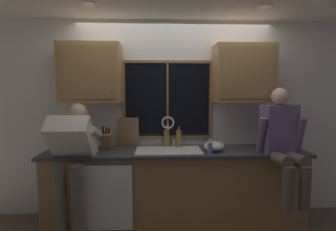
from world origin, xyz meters
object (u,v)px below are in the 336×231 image
at_px(person_standing, 72,155).
at_px(knife_block, 107,141).
at_px(mixing_bowl, 214,146).
at_px(bottle_green_glass, 179,138).
at_px(cutting_board, 128,132).
at_px(bottle_tall_clear, 166,137).
at_px(soap_dispenser, 210,148).
at_px(person_sitting_on_counter, 282,139).

bearing_deg(person_standing, knife_block, 49.69).
relative_size(mixing_bowl, bottle_green_glass, 0.88).
height_order(person_standing, bottle_green_glass, person_standing).
relative_size(cutting_board, mixing_bowl, 1.56).
xyz_separation_m(mixing_bowl, bottle_tall_clear, (-0.57, 0.29, 0.06)).
height_order(mixing_bowl, soap_dispenser, soap_dispenser).
height_order(mixing_bowl, bottle_green_glass, bottle_green_glass).
distance_m(mixing_bowl, bottle_green_glass, 0.48).
relative_size(cutting_board, bottle_green_glass, 1.38).
distance_m(cutting_board, bottle_green_glass, 0.65).
xyz_separation_m(person_sitting_on_counter, bottle_tall_clear, (-1.30, 0.50, -0.07)).
bearing_deg(mixing_bowl, bottle_green_glass, 150.38).
bearing_deg(knife_block, bottle_green_glass, 6.37).
relative_size(mixing_bowl, soap_dispenser, 1.40).
xyz_separation_m(cutting_board, soap_dispenser, (0.98, -0.41, -0.12)).
xyz_separation_m(person_sitting_on_counter, cutting_board, (-1.80, 0.48, 0.01)).
distance_m(mixing_bowl, bottle_tall_clear, 0.64).
bearing_deg(soap_dispenser, mixing_bowl, 61.11).
distance_m(knife_block, cutting_board, 0.29).
bearing_deg(mixing_bowl, person_standing, -171.80).
relative_size(person_sitting_on_counter, bottle_tall_clear, 4.48).
distance_m(person_standing, soap_dispenser, 1.54).
bearing_deg(bottle_tall_clear, bottle_green_glass, -18.82).
relative_size(person_sitting_on_counter, knife_block, 3.92).
height_order(person_sitting_on_counter, bottle_tall_clear, person_sitting_on_counter).
distance_m(person_sitting_on_counter, soap_dispenser, 0.83).
height_order(bottle_green_glass, bottle_tall_clear, same).
height_order(person_standing, soap_dispenser, person_standing).
height_order(knife_block, mixing_bowl, knife_block).
xyz_separation_m(person_standing, bottle_green_glass, (1.21, 0.47, 0.10)).
bearing_deg(knife_block, cutting_board, 27.73).
relative_size(person_sitting_on_counter, cutting_board, 3.24).
distance_m(person_sitting_on_counter, cutting_board, 1.86).
distance_m(knife_block, mixing_bowl, 1.32).
bearing_deg(bottle_green_glass, cutting_board, 177.34).
relative_size(person_standing, cutting_board, 3.86).
distance_m(person_sitting_on_counter, knife_block, 2.08).
bearing_deg(bottle_tall_clear, person_sitting_on_counter, -21.11).
bearing_deg(person_sitting_on_counter, cutting_board, 165.04).
bearing_deg(soap_dispenser, person_sitting_on_counter, -4.92).
relative_size(person_standing, knife_block, 4.68).
bearing_deg(bottle_green_glass, knife_block, -173.63).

